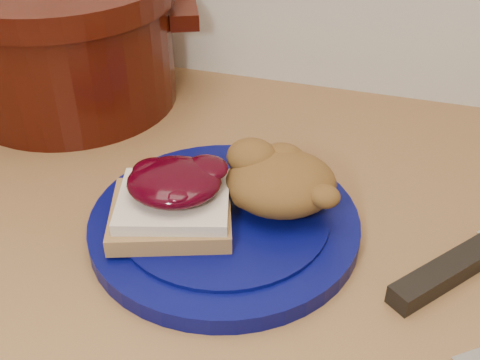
# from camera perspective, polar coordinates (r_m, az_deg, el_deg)

# --- Properties ---
(plate) EXTENTS (0.32, 0.32, 0.02)m
(plate) POSITION_cam_1_polar(r_m,az_deg,el_deg) (0.59, -1.49, -4.17)
(plate) COLOR #050746
(plate) RESTS_ON wood_countertop
(sandwich) EXTENTS (0.14, 0.13, 0.06)m
(sandwich) POSITION_cam_1_polar(r_m,az_deg,el_deg) (0.56, -6.38, -1.79)
(sandwich) COLOR olive
(sandwich) RESTS_ON plate
(stuffing_mound) EXTENTS (0.13, 0.11, 0.05)m
(stuffing_mound) POSITION_cam_1_polar(r_m,az_deg,el_deg) (0.58, 3.89, -0.26)
(stuffing_mound) COLOR brown
(stuffing_mound) RESTS_ON plate
(chef_knife) EXTENTS (0.24, 0.29, 0.02)m
(chef_knife) POSITION_cam_1_polar(r_m,az_deg,el_deg) (0.60, 21.81, -6.34)
(chef_knife) COLOR black
(chef_knife) RESTS_ON wood_countertop
(dutch_oven) EXTENTS (0.38, 0.38, 0.18)m
(dutch_oven) POSITION_cam_1_polar(r_m,az_deg,el_deg) (0.82, -16.18, 12.63)
(dutch_oven) COLOR #320B05
(dutch_oven) RESTS_ON wood_countertop
(pepper_grinder) EXTENTS (0.07, 0.07, 0.13)m
(pepper_grinder) POSITION_cam_1_polar(r_m,az_deg,el_deg) (0.89, -15.83, 13.14)
(pepper_grinder) COLOR black
(pepper_grinder) RESTS_ON wood_countertop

